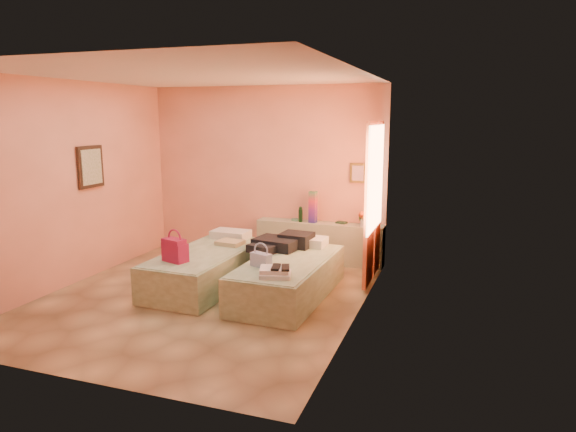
{
  "coord_description": "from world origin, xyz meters",
  "views": [
    {
      "loc": [
        3.11,
        -5.61,
        2.32
      ],
      "look_at": [
        0.87,
        0.85,
        0.98
      ],
      "focal_mm": 32.0,
      "sensor_mm": 36.0,
      "label": 1
    }
  ],
  "objects_px": {
    "headboard_ledge": "(319,242)",
    "bed_left": "(206,269)",
    "flower_vase": "(364,217)",
    "water_bottle": "(300,215)",
    "towel_stack": "(275,272)",
    "magenta_handbag": "(175,250)",
    "bed_right": "(289,278)",
    "blue_handbag": "(261,260)",
    "green_book": "(341,223)"
  },
  "relations": [
    {
      "from": "headboard_ledge",
      "to": "bed_left",
      "type": "relative_size",
      "value": 1.02
    },
    {
      "from": "flower_vase",
      "to": "water_bottle",
      "type": "bearing_deg",
      "value": 179.72
    },
    {
      "from": "water_bottle",
      "to": "bed_left",
      "type": "bearing_deg",
      "value": -117.94
    },
    {
      "from": "headboard_ledge",
      "to": "flower_vase",
      "type": "relative_size",
      "value": 7.25
    },
    {
      "from": "towel_stack",
      "to": "magenta_handbag",
      "type": "bearing_deg",
      "value": 173.09
    },
    {
      "from": "bed_right",
      "to": "bed_left",
      "type": "bearing_deg",
      "value": -179.86
    },
    {
      "from": "bed_right",
      "to": "blue_handbag",
      "type": "xyz_separation_m",
      "value": [
        -0.21,
        -0.41,
        0.34
      ]
    },
    {
      "from": "bed_left",
      "to": "blue_handbag",
      "type": "bearing_deg",
      "value": -22.21
    },
    {
      "from": "bed_left",
      "to": "water_bottle",
      "type": "bearing_deg",
      "value": 64.03
    },
    {
      "from": "green_book",
      "to": "towel_stack",
      "type": "xyz_separation_m",
      "value": [
        -0.2,
        -2.46,
        -0.11
      ]
    },
    {
      "from": "magenta_handbag",
      "to": "blue_handbag",
      "type": "distance_m",
      "value": 1.13
    },
    {
      "from": "magenta_handbag",
      "to": "towel_stack",
      "type": "xyz_separation_m",
      "value": [
        1.42,
        -0.17,
        -0.1
      ]
    },
    {
      "from": "green_book",
      "to": "magenta_handbag",
      "type": "height_order",
      "value": "magenta_handbag"
    },
    {
      "from": "headboard_ledge",
      "to": "water_bottle",
      "type": "relative_size",
      "value": 8.73
    },
    {
      "from": "bed_left",
      "to": "towel_stack",
      "type": "xyz_separation_m",
      "value": [
        1.3,
        -0.75,
        0.3
      ]
    },
    {
      "from": "bed_right",
      "to": "blue_handbag",
      "type": "distance_m",
      "value": 0.57
    },
    {
      "from": "blue_handbag",
      "to": "magenta_handbag",
      "type": "bearing_deg",
      "value": -151.75
    },
    {
      "from": "green_book",
      "to": "towel_stack",
      "type": "height_order",
      "value": "green_book"
    },
    {
      "from": "bed_right",
      "to": "flower_vase",
      "type": "height_order",
      "value": "flower_vase"
    },
    {
      "from": "headboard_ledge",
      "to": "blue_handbag",
      "type": "distance_m",
      "value": 2.13
    },
    {
      "from": "towel_stack",
      "to": "bed_right",
      "type": "bearing_deg",
      "value": 96.86
    },
    {
      "from": "water_bottle",
      "to": "green_book",
      "type": "relative_size",
      "value": 1.45
    },
    {
      "from": "bed_left",
      "to": "towel_stack",
      "type": "relative_size",
      "value": 5.71
    },
    {
      "from": "magenta_handbag",
      "to": "bed_right",
      "type": "bearing_deg",
      "value": 39.7
    },
    {
      "from": "bed_left",
      "to": "headboard_ledge",
      "type": "bearing_deg",
      "value": 57.2
    },
    {
      "from": "bed_right",
      "to": "towel_stack",
      "type": "relative_size",
      "value": 5.71
    },
    {
      "from": "towel_stack",
      "to": "headboard_ledge",
      "type": "bearing_deg",
      "value": 93.46
    },
    {
      "from": "bed_right",
      "to": "blue_handbag",
      "type": "relative_size",
      "value": 7.42
    },
    {
      "from": "water_bottle",
      "to": "blue_handbag",
      "type": "xyz_separation_m",
      "value": [
        0.15,
        -2.05,
        -0.18
      ]
    },
    {
      "from": "bed_right",
      "to": "flower_vase",
      "type": "relative_size",
      "value": 7.08
    },
    {
      "from": "bed_right",
      "to": "flower_vase",
      "type": "xyz_separation_m",
      "value": [
        0.67,
        1.64,
        0.54
      ]
    },
    {
      "from": "green_book",
      "to": "water_bottle",
      "type": "bearing_deg",
      "value": -158.18
    },
    {
      "from": "magenta_handbag",
      "to": "green_book",
      "type": "bearing_deg",
      "value": 72.45
    },
    {
      "from": "headboard_ledge",
      "to": "flower_vase",
      "type": "bearing_deg",
      "value": -5.02
    },
    {
      "from": "headboard_ledge",
      "to": "bed_right",
      "type": "distance_m",
      "value": 1.7
    },
    {
      "from": "bed_right",
      "to": "magenta_handbag",
      "type": "bearing_deg",
      "value": -155.97
    },
    {
      "from": "green_book",
      "to": "headboard_ledge",
      "type": "bearing_deg",
      "value": -159.41
    },
    {
      "from": "water_bottle",
      "to": "green_book",
      "type": "distance_m",
      "value": 0.66
    },
    {
      "from": "green_book",
      "to": "flower_vase",
      "type": "height_order",
      "value": "flower_vase"
    },
    {
      "from": "water_bottle",
      "to": "magenta_handbag",
      "type": "height_order",
      "value": "water_bottle"
    },
    {
      "from": "bed_right",
      "to": "water_bottle",
      "type": "distance_m",
      "value": 1.76
    },
    {
      "from": "flower_vase",
      "to": "blue_handbag",
      "type": "xyz_separation_m",
      "value": [
        -0.88,
        -2.05,
        -0.2
      ]
    },
    {
      "from": "water_bottle",
      "to": "towel_stack",
      "type": "relative_size",
      "value": 0.67
    },
    {
      "from": "bed_left",
      "to": "flower_vase",
      "type": "height_order",
      "value": "flower_vase"
    },
    {
      "from": "flower_vase",
      "to": "magenta_handbag",
      "type": "distance_m",
      "value": 2.96
    },
    {
      "from": "bed_left",
      "to": "magenta_handbag",
      "type": "bearing_deg",
      "value": -99.79
    },
    {
      "from": "bed_right",
      "to": "green_book",
      "type": "relative_size",
      "value": 12.37
    },
    {
      "from": "water_bottle",
      "to": "green_book",
      "type": "xyz_separation_m",
      "value": [
        0.64,
        0.11,
        -0.1
      ]
    },
    {
      "from": "bed_left",
      "to": "green_book",
      "type": "bearing_deg",
      "value": 50.83
    },
    {
      "from": "bed_right",
      "to": "flower_vase",
      "type": "distance_m",
      "value": 1.85
    }
  ]
}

